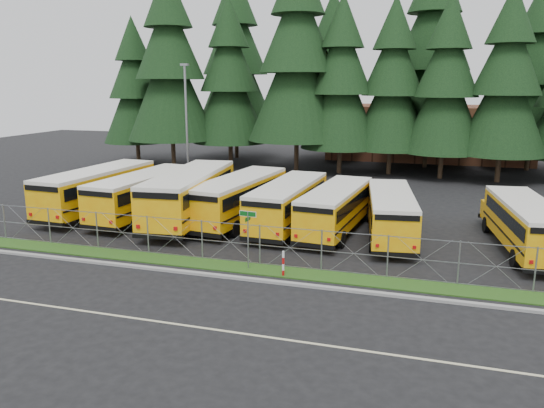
{
  "coord_description": "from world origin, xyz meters",
  "views": [
    {
      "loc": [
        6.57,
        -23.99,
        8.55
      ],
      "look_at": [
        -1.9,
        4.0,
        1.85
      ],
      "focal_mm": 35.0,
      "sensor_mm": 36.0,
      "label": 1
    }
  ],
  "objects": [
    {
      "name": "ground",
      "position": [
        0.0,
        0.0,
        0.0
      ],
      "size": [
        120.0,
        120.0,
        0.0
      ],
      "primitive_type": "plane",
      "color": "black",
      "rests_on": "ground"
    },
    {
      "name": "curb",
      "position": [
        0.0,
        -3.1,
        0.06
      ],
      "size": [
        50.0,
        0.25,
        0.12
      ],
      "primitive_type": "cube",
      "color": "gray",
      "rests_on": "ground"
    },
    {
      "name": "grass_verge",
      "position": [
        0.0,
        -1.7,
        0.03
      ],
      "size": [
        50.0,
        1.4,
        0.06
      ],
      "primitive_type": "cube",
      "color": "#1C4714",
      "rests_on": "ground"
    },
    {
      "name": "road_lane_line",
      "position": [
        0.0,
        -8.0,
        0.01
      ],
      "size": [
        50.0,
        0.12,
        0.01
      ],
      "primitive_type": "cube",
      "color": "beige",
      "rests_on": "ground"
    },
    {
      "name": "chainlink_fence",
      "position": [
        0.0,
        -1.0,
        1.0
      ],
      "size": [
        44.0,
        0.1,
        2.0
      ],
      "primitive_type": null,
      "color": "gray",
      "rests_on": "ground"
    },
    {
      "name": "brick_building",
      "position": [
        6.0,
        40.0,
        3.0
      ],
      "size": [
        22.0,
        10.0,
        6.0
      ],
      "primitive_type": "cube",
      "color": "brown",
      "rests_on": "ground"
    },
    {
      "name": "bus_0",
      "position": [
        -14.43,
        5.95,
        1.5
      ],
      "size": [
        3.37,
        11.6,
        3.01
      ],
      "primitive_type": null,
      "rotation": [
        0.0,
        0.0,
        -0.06
      ],
      "color": "orange",
      "rests_on": "ground"
    },
    {
      "name": "bus_1",
      "position": [
        -10.91,
        5.8,
        1.44
      ],
      "size": [
        3.25,
        11.1,
        2.87
      ],
      "primitive_type": null,
      "rotation": [
        0.0,
        0.0,
        -0.06
      ],
      "color": "orange",
      "rests_on": "ground"
    },
    {
      "name": "bus_2",
      "position": [
        -7.63,
        5.66,
        1.61
      ],
      "size": [
        4.12,
        12.51,
        3.22
      ],
      "primitive_type": null,
      "rotation": [
        0.0,
        0.0,
        0.1
      ],
      "color": "orange",
      "rests_on": "ground"
    },
    {
      "name": "bus_3",
      "position": [
        -4.62,
        6.38,
        1.45
      ],
      "size": [
        3.81,
        11.28,
        2.9
      ],
      "primitive_type": null,
      "rotation": [
        0.0,
        0.0,
        -0.11
      ],
      "color": "orange",
      "rests_on": "ground"
    },
    {
      "name": "bus_4",
      "position": [
        -1.4,
        6.09,
        1.39
      ],
      "size": [
        3.04,
        10.71,
        2.78
      ],
      "primitive_type": null,
      "rotation": [
        0.0,
        0.0,
        -0.05
      ],
      "color": "orange",
      "rests_on": "ground"
    },
    {
      "name": "bus_5",
      "position": [
        1.51,
        5.87,
        1.34
      ],
      "size": [
        3.36,
        10.39,
        2.68
      ],
      "primitive_type": null,
      "rotation": [
        0.0,
        0.0,
        -0.09
      ],
      "color": "orange",
      "rests_on": "ground"
    },
    {
      "name": "bus_6",
      "position": [
        4.57,
        5.55,
        1.33
      ],
      "size": [
        3.76,
        10.35,
        2.65
      ],
      "primitive_type": null,
      "rotation": [
        0.0,
        0.0,
        0.14
      ],
      "color": "orange",
      "rests_on": "ground"
    },
    {
      "name": "bus_east",
      "position": [
        11.36,
        5.09,
        1.34
      ],
      "size": [
        3.61,
        10.42,
        2.67
      ],
      "primitive_type": null,
      "rotation": [
        0.0,
        0.0,
        0.12
      ],
      "color": "orange",
      "rests_on": "ground"
    },
    {
      "name": "street_sign",
      "position": [
        -1.34,
        -1.72,
        2.03
      ],
      "size": [
        0.84,
        0.55,
        2.81
      ],
      "color": "gray",
      "rests_on": "ground"
    },
    {
      "name": "striped_bollard",
      "position": [
        0.5,
        -2.19,
        0.6
      ],
      "size": [
        0.11,
        0.11,
        1.2
      ],
      "primitive_type": "cylinder",
      "color": "#B20C0C",
      "rests_on": "ground"
    },
    {
      "name": "light_standard",
      "position": [
        -13.8,
        17.9,
        5.5
      ],
      "size": [
        0.7,
        0.35,
        10.14
      ],
      "color": "gray",
      "rests_on": "ground"
    },
    {
      "name": "conifer_0",
      "position": [
        -24.24,
        27.11,
        7.7
      ],
      "size": [
        6.97,
        6.97,
        15.4
      ],
      "primitive_type": null,
      "color": "black",
      "rests_on": "ground"
    },
    {
      "name": "conifer_1",
      "position": [
        -19.01,
        25.29,
        9.86
      ],
      "size": [
        8.91,
        8.91,
        19.71
      ],
      "primitive_type": null,
      "color": "black",
      "rests_on": "ground"
    },
    {
      "name": "conifer_2",
      "position": [
        -13.57,
        27.59,
        8.53
      ],
      "size": [
        7.72,
        7.72,
        17.06
      ],
      "primitive_type": null,
      "color": "black",
      "rests_on": "ground"
    },
    {
      "name": "conifer_3",
      "position": [
        -6.22,
        26.59,
        10.5
      ],
      "size": [
        9.49,
        9.49,
        21.0
      ],
      "primitive_type": null,
      "color": "black",
      "rests_on": "ground"
    },
    {
      "name": "conifer_4",
      "position": [
        -1.94,
        26.56,
        8.31
      ],
      "size": [
        7.52,
        7.52,
        16.62
      ],
      "primitive_type": null,
      "color": "black",
      "rests_on": "ground"
    },
    {
      "name": "conifer_5",
      "position": [
        2.71,
        27.37,
        8.19
      ],
      "size": [
        7.41,
        7.41,
        16.38
      ],
      "primitive_type": null,
      "color": "black",
      "rests_on": "ground"
    },
    {
      "name": "conifer_6",
      "position": [
        7.43,
        26.39,
        8.1
      ],
      "size": [
        7.33,
        7.33,
        16.21
      ],
      "primitive_type": null,
      "color": "black",
      "rests_on": "ground"
    },
    {
      "name": "conifer_7",
      "position": [
        12.25,
        25.87,
        8.34
      ],
      "size": [
        7.54,
        7.54,
        16.68
      ],
      "primitive_type": null,
      "color": "black",
      "rests_on": "ground"
    },
    {
      "name": "conifer_10",
      "position": [
        -15.23,
        33.79,
        10.49
      ],
      "size": [
        9.49,
        9.49,
        20.98
      ],
      "primitive_type": null,
      "color": "black",
      "rests_on": "ground"
    },
    {
      "name": "conifer_11",
      "position": [
        -4.5,
        35.49,
        9.21
      ],
      "size": [
        8.33,
        8.33,
        18.42
      ],
      "primitive_type": null,
      "color": "black",
      "rests_on": "ground"
    },
    {
      "name": "conifer_12",
      "position": [
        5.95,
        32.71,
        10.8
      ],
      "size": [
        9.77,
        9.77,
        21.6
      ],
      "primitive_type": null,
      "color": "black",
      "rests_on": "ground"
    },
    {
      "name": "conifer_13",
      "position": [
        15.78,
        33.71,
        9.27
      ],
      "size": [
        8.39,
        8.39,
        18.55
      ],
      "primitive_type": null,
      "color": "black",
      "rests_on": "ground"
    }
  ]
}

